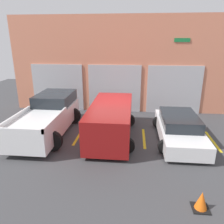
{
  "coord_description": "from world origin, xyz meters",
  "views": [
    {
      "loc": [
        1.02,
        -10.7,
        4.48
      ],
      "look_at": [
        0.0,
        -0.59,
        1.1
      ],
      "focal_mm": 35.0,
      "sensor_mm": 36.0,
      "label": 1
    }
  ],
  "objects_px": {
    "sedan_white": "(179,128)",
    "traffic_cone": "(201,201)",
    "pickup_truck": "(48,116)",
    "sedan_side": "(111,120)"
  },
  "relations": [
    {
      "from": "sedan_white",
      "to": "traffic_cone",
      "type": "relative_size",
      "value": 8.28
    },
    {
      "from": "pickup_truck",
      "to": "sedan_white",
      "type": "distance_m",
      "value": 6.35
    },
    {
      "from": "traffic_cone",
      "to": "sedan_white",
      "type": "bearing_deg",
      "value": 87.52
    },
    {
      "from": "pickup_truck",
      "to": "traffic_cone",
      "type": "distance_m",
      "value": 7.77
    },
    {
      "from": "sedan_white",
      "to": "sedan_side",
      "type": "xyz_separation_m",
      "value": [
        -3.17,
        -0.02,
        0.3
      ]
    },
    {
      "from": "pickup_truck",
      "to": "sedan_side",
      "type": "distance_m",
      "value": 3.18
    },
    {
      "from": "pickup_truck",
      "to": "sedan_white",
      "type": "relative_size",
      "value": 1.14
    },
    {
      "from": "sedan_side",
      "to": "traffic_cone",
      "type": "relative_size",
      "value": 8.68
    },
    {
      "from": "sedan_white",
      "to": "traffic_cone",
      "type": "distance_m",
      "value": 4.51
    },
    {
      "from": "sedan_white",
      "to": "sedan_side",
      "type": "distance_m",
      "value": 3.19
    }
  ]
}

